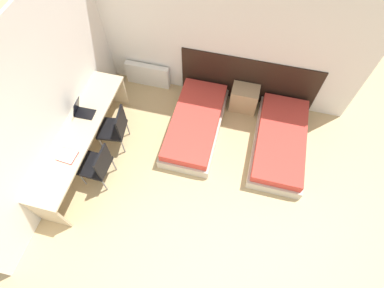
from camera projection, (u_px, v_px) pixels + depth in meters
ground_plane at (158, 278)px, 4.36m from camera, size 20.00×20.00×0.00m
wall_back at (216, 37)px, 5.04m from camera, size 5.18×0.05×2.70m
wall_left at (49, 96)px, 4.38m from camera, size 0.05×4.65×2.70m
headboard_panel at (248, 81)px, 5.65m from camera, size 2.57×0.03×1.04m
bed_near_window at (195, 124)px, 5.55m from camera, size 0.91×1.90×0.37m
bed_near_door at (280, 142)px, 5.35m from camera, size 0.91×1.90×0.37m
nightstand at (244, 98)px, 5.77m from camera, size 0.51×0.36×0.51m
radiator at (148, 75)px, 6.09m from camera, size 0.90×0.12×0.50m
desk at (80, 136)px, 4.90m from camera, size 0.57×2.59×0.75m
chair_near_laptop at (115, 127)px, 5.14m from camera, size 0.51×0.51×0.90m
chair_near_notebook at (98, 165)px, 4.76m from camera, size 0.46×0.46×0.90m
laptop at (82, 111)px, 4.91m from camera, size 0.32×0.22×0.31m
open_notebook at (67, 156)px, 4.54m from camera, size 0.28×0.25×0.02m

